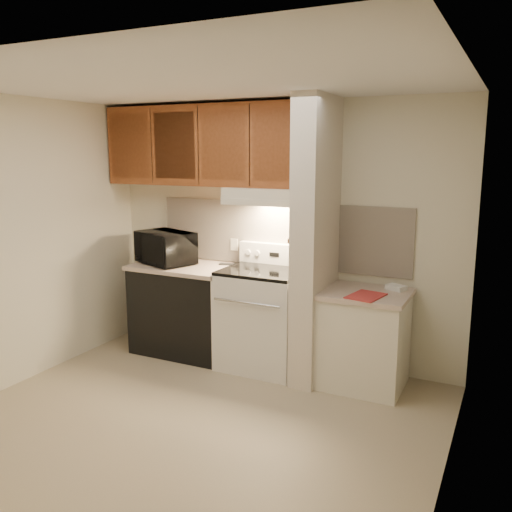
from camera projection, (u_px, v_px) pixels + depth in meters
The scene contains 50 objects.
floor at pixel (199, 418), 4.20m from camera, with size 3.60×3.60×0.00m, color tan.
ceiling at pixel (192, 82), 3.72m from camera, with size 3.60×3.60×0.00m, color white.
wall_back at pixel (279, 233), 5.28m from camera, with size 3.60×0.02×2.50m, color beige.
wall_left at pixel (21, 242), 4.74m from camera, with size 0.02×3.00×2.50m, color beige.
wall_right at pixel (456, 287), 3.18m from camera, with size 0.02×3.00×2.50m, color beige.
backsplash at pixel (278, 234), 5.27m from camera, with size 2.60×0.02×0.63m, color white.
range_body at pixel (263, 320), 5.13m from camera, with size 0.76×0.65×0.92m, color silver.
oven_window at pixel (248, 325), 4.84m from camera, with size 0.50×0.01×0.30m, color black.
oven_handle at pixel (246, 303), 4.77m from camera, with size 0.02×0.02×0.65m, color silver.
cooktop at pixel (263, 271), 5.04m from camera, with size 0.74×0.64×0.03m, color black.
range_backguard at pixel (276, 254), 5.27m from camera, with size 0.76×0.08×0.20m, color silver.
range_display at pixel (274, 255), 5.23m from camera, with size 0.10×0.01×0.04m, color black.
range_knob_left_outer at pixel (248, 252), 5.35m from camera, with size 0.05×0.05×0.02m, color silver.
range_knob_left_inner at pixel (257, 253), 5.31m from camera, with size 0.05×0.05×0.02m, color silver.
range_knob_right_inner at pixel (291, 256), 5.15m from camera, with size 0.05×0.05×0.02m, color silver.
range_knob_right_outer at pixel (301, 257), 5.11m from camera, with size 0.05×0.05×0.02m, color silver.
dishwasher_front at pixel (186, 310), 5.52m from camera, with size 1.00×0.63×0.87m, color black.
left_countertop at pixel (185, 267), 5.44m from camera, with size 1.04×0.67×0.04m, color #C3AA99.
spoon_rest at pixel (229, 264), 5.43m from camera, with size 0.20×0.06×0.01m, color black.
teal_jar at pixel (168, 254), 5.77m from camera, with size 0.08×0.08×0.09m, color #2C6A66.
outlet at pixel (234, 245), 5.50m from camera, with size 0.08×0.01×0.12m, color beige.
microwave at pixel (165, 248), 5.48m from camera, with size 0.59×0.40×0.32m, color black.
partition_pillar at pixel (316, 242), 4.75m from camera, with size 0.22×0.70×2.50m, color beige.
pillar_trim at pixel (303, 235), 4.79m from camera, with size 0.01×0.70×0.04m, color brown.
knife_strip at pixel (301, 234), 4.75m from camera, with size 0.02×0.42×0.04m, color black.
knife_blade_a at pixel (292, 248), 4.63m from camera, with size 0.01×0.04×0.16m, color silver.
knife_handle_a at pixel (293, 230), 4.61m from camera, with size 0.02×0.02×0.10m, color black.
knife_blade_b at pixel (296, 248), 4.70m from camera, with size 0.01×0.04×0.18m, color silver.
knife_handle_b at pixel (297, 229), 4.69m from camera, with size 0.02×0.02×0.10m, color black.
knife_blade_c at pixel (299, 247), 4.77m from camera, with size 0.01×0.04×0.20m, color silver.
knife_handle_c at pixel (300, 228), 4.75m from camera, with size 0.02×0.02×0.10m, color black.
knife_blade_d at pixel (302, 244), 4.83m from camera, with size 0.01×0.04×0.16m, color silver.
knife_handle_d at pixel (303, 227), 4.82m from camera, with size 0.02×0.02×0.10m, color black.
knife_blade_e at pixel (306, 243), 4.92m from camera, with size 0.01×0.04×0.18m, color silver.
knife_handle_e at pixel (306, 226), 4.88m from camera, with size 0.02×0.02×0.10m, color black.
oven_mitt at pixel (308, 241), 4.97m from camera, with size 0.03×0.11×0.25m, color gray.
right_cab_base at pixel (364, 341), 4.72m from camera, with size 0.70×0.60×0.81m, color beige.
right_countertop at pixel (365, 294), 4.63m from camera, with size 0.74×0.64×0.04m, color #C3AA99.
red_folder at pixel (366, 296), 4.48m from camera, with size 0.24×0.33×0.01m, color #B62F2D.
white_box at pixel (396, 287), 4.69m from camera, with size 0.16×0.11×0.04m, color white.
range_hood at pixel (269, 196), 5.02m from camera, with size 0.78×0.44×0.15m, color beige.
hood_lip at pixel (260, 203), 4.84m from camera, with size 0.78×0.04×0.06m, color beige.
upper_cabinets at pixel (207, 146), 5.27m from camera, with size 2.18×0.33×0.77m, color brown.
cab_door_a at pixel (130, 146), 5.48m from camera, with size 0.46×0.01×0.63m, color brown.
cab_gap_a at pixel (152, 146), 5.36m from camera, with size 0.01×0.01×0.73m, color black.
cab_door_b at pixel (174, 146), 5.24m from camera, with size 0.46×0.01×0.63m, color brown.
cab_gap_b at pixel (198, 146), 5.12m from camera, with size 0.01×0.01×0.73m, color black.
cab_door_c at pixel (223, 145), 5.01m from camera, with size 0.46×0.01×0.63m, color brown.
cab_gap_c at pixel (250, 145), 4.89m from camera, with size 0.01×0.01×0.73m, color black.
cab_door_d at pixel (277, 145), 4.77m from camera, with size 0.46×0.01×0.63m, color brown.
Camera 1 is at (2.10, -3.29, 2.04)m, focal length 38.00 mm.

